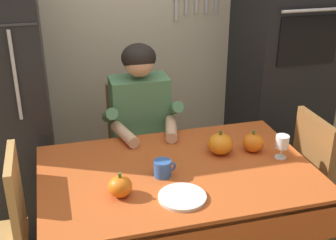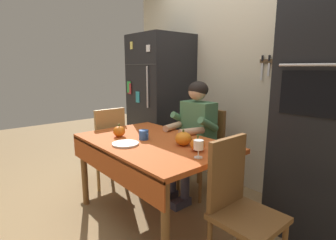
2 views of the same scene
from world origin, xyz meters
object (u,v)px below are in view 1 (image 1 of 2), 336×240
chair_left_side (0,234)px  pumpkin_medium (220,144)px  dining_table (179,186)px  serving_tray (182,197)px  pumpkin_large (253,142)px  wall_oven (283,51)px  seated_person (142,125)px  chair_right_side (323,181)px  wine_glass (282,143)px  coffee_mug (163,168)px  pumpkin_small (120,186)px  chair_behind_person (137,144)px

chair_left_side → pumpkin_medium: size_ratio=6.65×
dining_table → pumpkin_medium: size_ratio=10.01×
serving_tray → dining_table: bearing=77.4°
pumpkin_large → wall_oven: bearing=53.9°
wall_oven → dining_table: bearing=-138.7°
pumpkin_medium → seated_person: bearing=125.6°
wall_oven → chair_right_side: (-0.15, -0.88, -0.54)m
wine_glass → pumpkin_medium: size_ratio=0.94×
coffee_mug → pumpkin_small: bearing=-153.0°
pumpkin_small → serving_tray: (0.27, -0.10, -0.04)m
coffee_mug → pumpkin_large: (0.55, 0.12, 0.01)m
chair_behind_person → chair_left_side: 1.14m
seated_person → chair_right_side: seated_person is taller
coffee_mug → wall_oven: bearing=39.4°
chair_behind_person → coffee_mug: 0.85m
seated_person → chair_right_side: size_ratio=1.34×
wall_oven → chair_left_side: bearing=-155.4°
chair_right_side → pumpkin_large: 0.53m
wall_oven → chair_left_side: (-1.95, -0.89, -0.54)m
dining_table → pumpkin_large: (0.46, 0.11, 0.14)m
chair_right_side → chair_left_side: bearing=-179.6°
wall_oven → wine_glass: bearing=-117.4°
dining_table → serving_tray: 0.25m
wall_oven → chair_right_side: 1.04m
chair_behind_person → wall_oven: bearing=6.7°
chair_right_side → pumpkin_medium: bearing=171.5°
coffee_mug → pumpkin_large: 0.56m
seated_person → wine_glass: (0.63, -0.60, 0.09)m
dining_table → pumpkin_medium: 0.34m
pumpkin_small → chair_right_side: bearing=8.1°
dining_table → pumpkin_medium: bearing=26.3°
chair_right_side → pumpkin_large: bearing=171.0°
chair_right_side → coffee_mug: chair_right_side is taller
coffee_mug → pumpkin_medium: 0.39m
pumpkin_small → seated_person: bearing=70.4°
chair_behind_person → chair_right_side: (0.96, -0.75, 0.00)m
chair_behind_person → seated_person: (0.00, -0.19, 0.23)m
chair_behind_person → dining_table: bearing=-85.6°
pumpkin_medium → pumpkin_small: 0.65m
chair_left_side → coffee_mug: 0.86m
chair_behind_person → pumpkin_large: (0.52, -0.68, 0.28)m
chair_right_side → serving_tray: chair_right_side is taller
dining_table → coffee_mug: (-0.09, -0.01, 0.13)m
chair_left_side → wine_glass: size_ratio=7.06×
chair_right_side → pumpkin_large: chair_right_side is taller
chair_left_side → coffee_mug: size_ratio=8.05×
dining_table → pumpkin_small: (-0.32, -0.13, 0.13)m
dining_table → coffee_mug: 0.15m
wine_glass → pumpkin_large: wine_glass is taller
chair_left_side → chair_right_side: size_ratio=1.00×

